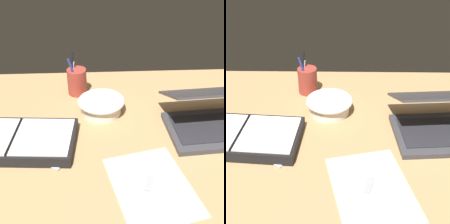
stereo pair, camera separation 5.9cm
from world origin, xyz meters
TOP-DOWN VIEW (x-y plane):
  - desk_top at (0.00, 0.00)cm, footprint 140.00×100.00cm
  - laptop at (32.99, 5.40)cm, footprint 33.36×29.70cm
  - bowl at (-4.78, 16.80)cm, footprint 17.06×17.06cm
  - pen_cup at (-14.16, 31.50)cm, footprint 7.66×7.66cm
  - planner at (-32.59, -0.57)cm, footprint 39.26×23.26cm
  - scissors at (-25.84, -8.29)cm, footprint 12.64×8.63cm
  - paper_sheet_front at (8.11, -20.13)cm, footprint 26.39×31.56cm
  - usb_drive at (7.50, -19.46)cm, footprint 3.68×7.35cm

SIDE VIEW (x-z plane):
  - desk_top at x=0.00cm, z-range 0.00..2.00cm
  - paper_sheet_front at x=8.11cm, z-range 2.00..2.16cm
  - scissors at x=-25.84cm, z-range 1.94..2.74cm
  - usb_drive at x=7.50cm, z-range 2.00..3.00cm
  - planner at x=-32.59cm, z-range 1.91..5.95cm
  - bowl at x=-4.78cm, z-range 2.34..7.99cm
  - laptop at x=32.99cm, z-range -1.56..15.08cm
  - pen_cup at x=-14.16cm, z-range -0.91..15.74cm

